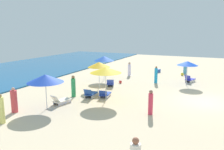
{
  "coord_description": "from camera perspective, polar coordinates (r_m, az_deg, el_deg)",
  "views": [
    {
      "loc": [
        -17.22,
        -0.53,
        5.13
      ],
      "look_at": [
        0.77,
        7.8,
        1.24
      ],
      "focal_mm": 36.53,
      "sensor_mm": 36.0,
      "label": 1
    }
  ],
  "objects": [
    {
      "name": "lounge_chair_1_0",
      "position": [
        21.4,
        -0.42,
        -2.08
      ],
      "size": [
        1.6,
        1.19,
        0.74
      ],
      "rotation": [
        0.0,
        0.0,
        2.0
      ],
      "color": "silver",
      "rests_on": "ground_plane"
    },
    {
      "name": "beachgoer_4",
      "position": [
        22.87,
        10.95,
        -0.05
      ],
      "size": [
        0.4,
        0.4,
        1.68
      ],
      "rotation": [
        0.0,
        0.0,
        1.97
      ],
      "color": "#2099D8",
      "rests_on": "ground_plane"
    },
    {
      "name": "umbrella_4",
      "position": [
        15.38,
        -16.35,
        -0.82
      ],
      "size": [
        2.37,
        2.37,
        2.34
      ],
      "color": "silver",
      "rests_on": "ground_plane"
    },
    {
      "name": "beachgoer_2",
      "position": [
        26.19,
        4.37,
        1.41
      ],
      "size": [
        0.45,
        0.45,
        1.57
      ],
      "rotation": [
        0.0,
        0.0,
        1.99
      ],
      "color": "white",
      "rests_on": "ground_plane"
    },
    {
      "name": "beach_ball_0",
      "position": [
        27.54,
        17.18,
        0.23
      ],
      "size": [
        0.35,
        0.35,
        0.35
      ],
      "primitive_type": "sphere",
      "color": "yellow",
      "rests_on": "ground_plane"
    },
    {
      "name": "umbrella_2",
      "position": [
        16.5,
        -1.57,
        1.25
      ],
      "size": [
        2.31,
        2.31,
        2.52
      ],
      "color": "silver",
      "rests_on": "ground_plane"
    },
    {
      "name": "beachgoer_3",
      "position": [
        14.25,
        -26.01,
        -7.8
      ],
      "size": [
        0.37,
        0.37,
        1.7
      ],
      "rotation": [
        0.0,
        0.0,
        3.2
      ],
      "color": "#F3E876",
      "rests_on": "ground_plane"
    },
    {
      "name": "beach_ball_2",
      "position": [
        22.49,
        2.11,
        -1.72
      ],
      "size": [
        0.29,
        0.29,
        0.29
      ],
      "primitive_type": "sphere",
      "color": "red",
      "rests_on": "ground_plane"
    },
    {
      "name": "beachgoer_0",
      "position": [
        28.45,
        17.83,
        1.6
      ],
      "size": [
        0.51,
        0.51,
        1.53
      ],
      "rotation": [
        0.0,
        0.0,
        5.19
      ],
      "color": "#468FBE",
      "rests_on": "ground_plane"
    },
    {
      "name": "beachgoer_5",
      "position": [
        18.1,
        -9.64,
        -2.88
      ],
      "size": [
        0.34,
        0.34,
        1.7
      ],
      "rotation": [
        0.0,
        0.0,
        3.13
      ],
      "color": "#2E9A58",
      "rests_on": "ground_plane"
    },
    {
      "name": "lounge_chair_2_0",
      "position": [
        17.87,
        -1.78,
        -4.78
      ],
      "size": [
        1.41,
        0.86,
        0.66
      ],
      "rotation": [
        0.0,
        0.0,
        1.73
      ],
      "color": "silver",
      "rests_on": "ground_plane"
    },
    {
      "name": "ground_plane",
      "position": [
        17.98,
        22.21,
        -6.34
      ],
      "size": [
        60.0,
        60.0,
        0.0
      ],
      "primitive_type": "plane",
      "color": "beige"
    },
    {
      "name": "beachgoer_1",
      "position": [
        15.79,
        -23.3,
        -5.98
      ],
      "size": [
        0.52,
        0.52,
        1.62
      ],
      "rotation": [
        0.0,
        0.0,
        1.2
      ],
      "color": "#D54249",
      "rests_on": "ground_plane"
    },
    {
      "name": "umbrella_1",
      "position": [
        20.21,
        -3.26,
        2.61
      ],
      "size": [
        1.99,
        1.99,
        2.39
      ],
      "color": "silver",
      "rests_on": "ground_plane"
    },
    {
      "name": "lounge_chair_0_0",
      "position": [
        24.29,
        18.9,
        -1.05
      ],
      "size": [
        1.45,
        1.02,
        0.76
      ],
      "rotation": [
        0.0,
        0.0,
        1.21
      ],
      "color": "silver",
      "rests_on": "ground_plane"
    },
    {
      "name": "lounge_chair_2_1",
      "position": [
        17.86,
        -5.39,
        -4.68
      ],
      "size": [
        1.34,
        0.76,
        0.76
      ],
      "rotation": [
        0.0,
        0.0,
        1.65
      ],
      "color": "silver",
      "rests_on": "ground_plane"
    },
    {
      "name": "beachgoer_6",
      "position": [
        14.34,
        9.63,
        -6.88
      ],
      "size": [
        0.34,
        0.34,
        1.56
      ],
      "rotation": [
        0.0,
        0.0,
        4.51
      ],
      "color": "#E23854",
      "rests_on": "ground_plane"
    },
    {
      "name": "cooler_box_1",
      "position": [
        28.87,
        11.47,
        1.06
      ],
      "size": [
        0.62,
        0.56,
        0.42
      ],
      "primitive_type": "cube",
      "rotation": [
        0.0,
        0.0,
        5.79
      ],
      "color": "#2D51AB",
      "rests_on": "ground_plane"
    },
    {
      "name": "lounge_chair_4_0",
      "position": [
        16.66,
        -12.67,
        -6.21
      ],
      "size": [
        1.55,
        0.94,
        0.72
      ],
      "rotation": [
        0.0,
        0.0,
        1.35
      ],
      "color": "silver",
      "rests_on": "ground_plane"
    },
    {
      "name": "umbrella_0",
      "position": [
        22.55,
        18.38,
        2.8
      ],
      "size": [
        1.93,
        1.93,
        2.3
      ],
      "color": "silver",
      "rests_on": "ground_plane"
    },
    {
      "name": "umbrella_3",
      "position": [
        23.63,
        -2.01,
        4.16
      ],
      "size": [
        2.09,
        2.09,
        2.53
      ],
      "color": "silver",
      "rests_on": "ground_plane"
    }
  ]
}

